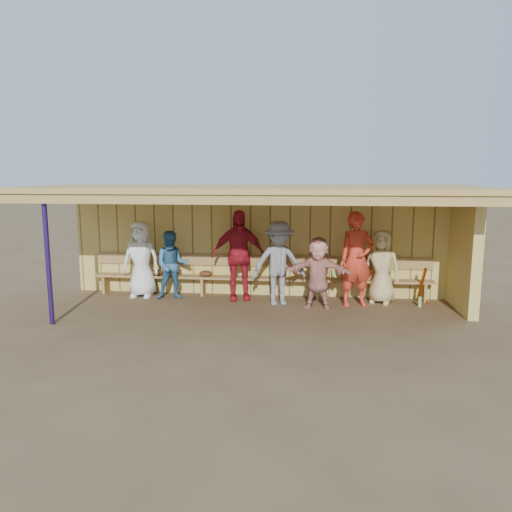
{
  "coord_description": "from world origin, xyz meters",
  "views": [
    {
      "loc": [
        1.11,
        -9.82,
        2.76
      ],
      "look_at": [
        0.0,
        0.35,
        1.05
      ],
      "focal_mm": 35.0,
      "sensor_mm": 36.0,
      "label": 1
    }
  ],
  "objects_px": {
    "player_f": "(318,273)",
    "player_h": "(382,267)",
    "player_b": "(141,259)",
    "player_g": "(357,259)",
    "player_e": "(279,263)",
    "player_d": "(238,255)",
    "player_c": "(172,265)",
    "bench": "(260,273)"
  },
  "relations": [
    {
      "from": "player_f",
      "to": "player_h",
      "type": "distance_m",
      "value": 1.46
    },
    {
      "from": "player_b",
      "to": "player_g",
      "type": "height_order",
      "value": "player_g"
    },
    {
      "from": "player_e",
      "to": "player_f",
      "type": "xyz_separation_m",
      "value": [
        0.82,
        -0.25,
        -0.15
      ]
    },
    {
      "from": "player_d",
      "to": "player_f",
      "type": "bearing_deg",
      "value": -33.06
    },
    {
      "from": "player_b",
      "to": "player_f",
      "type": "xyz_separation_m",
      "value": [
        3.92,
        -0.56,
        -0.12
      ]
    },
    {
      "from": "player_b",
      "to": "player_d",
      "type": "height_order",
      "value": "player_d"
    },
    {
      "from": "player_d",
      "to": "player_e",
      "type": "relative_size",
      "value": 1.12
    },
    {
      "from": "player_c",
      "to": "bench",
      "type": "bearing_deg",
      "value": -2.15
    },
    {
      "from": "player_e",
      "to": "player_f",
      "type": "distance_m",
      "value": 0.87
    },
    {
      "from": "player_c",
      "to": "player_g",
      "type": "bearing_deg",
      "value": -17.01
    },
    {
      "from": "player_b",
      "to": "player_g",
      "type": "xyz_separation_m",
      "value": [
        4.72,
        -0.27,
        0.13
      ]
    },
    {
      "from": "player_b",
      "to": "player_d",
      "type": "distance_m",
      "value": 2.2
    },
    {
      "from": "player_g",
      "to": "player_h",
      "type": "height_order",
      "value": "player_g"
    },
    {
      "from": "player_d",
      "to": "player_e",
      "type": "bearing_deg",
      "value": -33.35
    },
    {
      "from": "player_d",
      "to": "bench",
      "type": "xyz_separation_m",
      "value": [
        0.44,
        0.34,
        -0.46
      ]
    },
    {
      "from": "player_f",
      "to": "player_g",
      "type": "height_order",
      "value": "player_g"
    },
    {
      "from": "player_g",
      "to": "bench",
      "type": "bearing_deg",
      "value": 149.64
    },
    {
      "from": "player_b",
      "to": "player_c",
      "type": "distance_m",
      "value": 0.76
    },
    {
      "from": "player_g",
      "to": "player_h",
      "type": "relative_size",
      "value": 1.25
    },
    {
      "from": "player_b",
      "to": "player_e",
      "type": "relative_size",
      "value": 0.97
    },
    {
      "from": "player_e",
      "to": "player_g",
      "type": "bearing_deg",
      "value": -15.73
    },
    {
      "from": "player_b",
      "to": "player_g",
      "type": "relative_size",
      "value": 0.87
    },
    {
      "from": "player_c",
      "to": "bench",
      "type": "xyz_separation_m",
      "value": [
        1.89,
        0.43,
        -0.23
      ]
    },
    {
      "from": "player_e",
      "to": "player_g",
      "type": "relative_size",
      "value": 0.9
    },
    {
      "from": "player_g",
      "to": "bench",
      "type": "height_order",
      "value": "player_g"
    },
    {
      "from": "player_e",
      "to": "bench",
      "type": "bearing_deg",
      "value": 109.55
    },
    {
      "from": "player_f",
      "to": "player_h",
      "type": "xyz_separation_m",
      "value": [
        1.35,
        0.56,
        0.05
      ]
    },
    {
      "from": "player_g",
      "to": "bench",
      "type": "xyz_separation_m",
      "value": [
        -2.08,
        0.58,
        -0.46
      ]
    },
    {
      "from": "player_e",
      "to": "player_f",
      "type": "bearing_deg",
      "value": -34.17
    },
    {
      "from": "player_b",
      "to": "player_f",
      "type": "bearing_deg",
      "value": -5.88
    },
    {
      "from": "player_h",
      "to": "bench",
      "type": "bearing_deg",
      "value": -164.19
    },
    {
      "from": "player_c",
      "to": "player_g",
      "type": "xyz_separation_m",
      "value": [
        3.97,
        -0.15,
        0.23
      ]
    },
    {
      "from": "player_e",
      "to": "player_h",
      "type": "bearing_deg",
      "value": -9.07
    },
    {
      "from": "player_f",
      "to": "bench",
      "type": "bearing_deg",
      "value": 152.07
    },
    {
      "from": "bench",
      "to": "player_d",
      "type": "bearing_deg",
      "value": -142.37
    },
    {
      "from": "player_c",
      "to": "player_d",
      "type": "relative_size",
      "value": 0.77
    },
    {
      "from": "player_b",
      "to": "player_e",
      "type": "distance_m",
      "value": 3.12
    },
    {
      "from": "player_d",
      "to": "bench",
      "type": "distance_m",
      "value": 0.72
    },
    {
      "from": "player_g",
      "to": "player_h",
      "type": "distance_m",
      "value": 0.65
    },
    {
      "from": "player_e",
      "to": "player_g",
      "type": "height_order",
      "value": "player_g"
    },
    {
      "from": "player_b",
      "to": "player_f",
      "type": "height_order",
      "value": "player_b"
    },
    {
      "from": "player_d",
      "to": "player_h",
      "type": "xyz_separation_m",
      "value": [
        3.07,
        0.03,
        -0.2
      ]
    }
  ]
}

